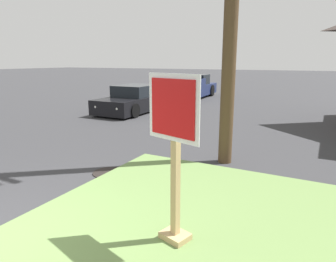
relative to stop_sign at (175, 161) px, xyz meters
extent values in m
cube|color=#668447|center=(0.02, 0.29, -1.12)|extent=(4.72, 5.44, 0.08)
cube|color=tan|center=(0.01, 0.02, -0.04)|extent=(0.11, 0.11, 2.08)
cube|color=tan|center=(0.01, 0.02, -1.04)|extent=(0.42, 0.37, 0.08)
cube|color=white|center=(-0.01, -0.03, 0.67)|extent=(0.77, 0.23, 0.80)
cube|color=red|center=(-0.01, -0.04, 0.67)|extent=(0.66, 0.20, 0.68)
cylinder|color=black|center=(-2.42, 1.67, -1.15)|extent=(0.70, 0.70, 0.02)
cube|color=black|center=(-6.49, 8.60, -0.75)|extent=(1.90, 4.18, 0.64)
cube|color=black|center=(-6.49, 8.81, -0.19)|extent=(1.61, 1.93, 0.56)
cylinder|color=black|center=(-5.59, 7.33, -0.85)|extent=(0.23, 0.62, 0.62)
cylinder|color=black|center=(-7.34, 7.30, -0.85)|extent=(0.23, 0.62, 0.62)
cylinder|color=black|center=(-5.63, 9.91, -0.85)|extent=(0.23, 0.62, 0.62)
cylinder|color=black|center=(-7.38, 9.88, -0.85)|extent=(0.23, 0.62, 0.62)
sphere|color=white|center=(-5.90, 6.58, -0.69)|extent=(0.14, 0.14, 0.14)
sphere|color=red|center=(-5.96, 10.65, -0.69)|extent=(0.12, 0.12, 0.12)
sphere|color=white|center=(-7.01, 6.57, -0.69)|extent=(0.14, 0.14, 0.14)
sphere|color=red|center=(-7.07, 10.64, -0.69)|extent=(0.12, 0.12, 0.12)
cube|color=#19234C|center=(-6.34, 14.91, -0.66)|extent=(2.24, 5.53, 0.68)
cube|color=black|center=(-6.38, 15.67, -0.02)|extent=(1.79, 1.50, 0.68)
cube|color=#19234C|center=(-7.22, 13.91, -0.10)|extent=(0.22, 2.28, 0.44)
cube|color=#19234C|center=(-5.37, 14.01, -0.10)|extent=(0.22, 2.28, 0.44)
cube|color=#19234C|center=(-6.20, 12.25, -0.10)|extent=(1.76, 0.19, 0.44)
cylinder|color=black|center=(-7.34, 16.49, -0.78)|extent=(0.30, 0.77, 0.76)
cylinder|color=black|center=(-5.51, 16.59, -0.78)|extent=(0.30, 0.77, 0.76)
cylinder|color=black|center=(-7.17, 13.23, -0.78)|extent=(0.30, 0.77, 0.76)
cylinder|color=black|center=(-5.34, 13.33, -0.78)|extent=(0.30, 0.77, 0.76)
camera|label=1|loc=(1.59, -3.18, 1.22)|focal=32.29mm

